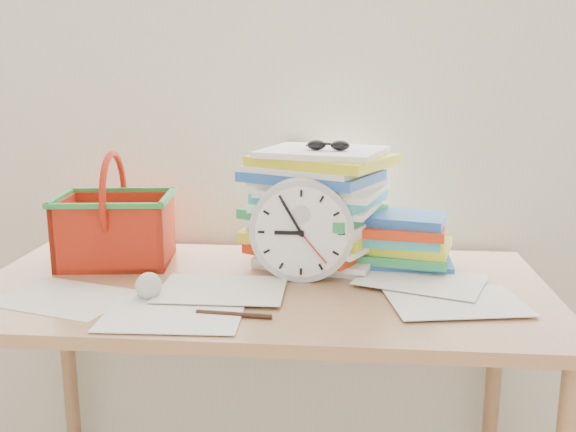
# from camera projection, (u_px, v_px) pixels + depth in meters

# --- Properties ---
(curtain) EXTENTS (2.40, 0.01, 2.50)m
(curtain) POSITION_uv_depth(u_px,v_px,m) (276.00, 57.00, 1.82)
(curtain) COLOR white
(curtain) RESTS_ON room_shell
(desk) EXTENTS (1.40, 0.70, 0.75)m
(desk) POSITION_uv_depth(u_px,v_px,m) (261.00, 313.00, 1.59)
(desk) COLOR #9E714A
(desk) RESTS_ON ground
(paper_stack) EXTENTS (0.43, 0.40, 0.31)m
(paper_stack) POSITION_uv_depth(u_px,v_px,m) (316.00, 207.00, 1.72)
(paper_stack) COLOR white
(paper_stack) RESTS_ON desk
(clock) EXTENTS (0.26, 0.05, 0.26)m
(clock) POSITION_uv_depth(u_px,v_px,m) (302.00, 230.00, 1.58)
(clock) COLOR #B6B8BB
(clock) RESTS_ON desk
(sunglasses) EXTENTS (0.14, 0.12, 0.03)m
(sunglasses) POSITION_uv_depth(u_px,v_px,m) (328.00, 145.00, 1.64)
(sunglasses) COLOR black
(sunglasses) RESTS_ON paper_stack
(book_stack) EXTENTS (0.32, 0.26, 0.15)m
(book_stack) POSITION_uv_depth(u_px,v_px,m) (403.00, 240.00, 1.70)
(book_stack) COLOR white
(book_stack) RESTS_ON desk
(basket) EXTENTS (0.32, 0.26, 0.30)m
(basket) POSITION_uv_depth(u_px,v_px,m) (115.00, 209.00, 1.72)
(basket) COLOR red
(basket) RESTS_ON desk
(crumpled_ball) EXTENTS (0.06, 0.06, 0.06)m
(crumpled_ball) POSITION_uv_depth(u_px,v_px,m) (148.00, 286.00, 1.47)
(crumpled_ball) COLOR silver
(crumpled_ball) RESTS_ON desk
(pen) EXTENTS (0.17, 0.03, 0.01)m
(pen) POSITION_uv_depth(u_px,v_px,m) (234.00, 314.00, 1.36)
(pen) COLOR black
(pen) RESTS_ON desk
(scattered_papers) EXTENTS (1.26, 0.42, 0.02)m
(scattered_papers) POSITION_uv_depth(u_px,v_px,m) (261.00, 282.00, 1.57)
(scattered_papers) COLOR white
(scattered_papers) RESTS_ON desk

